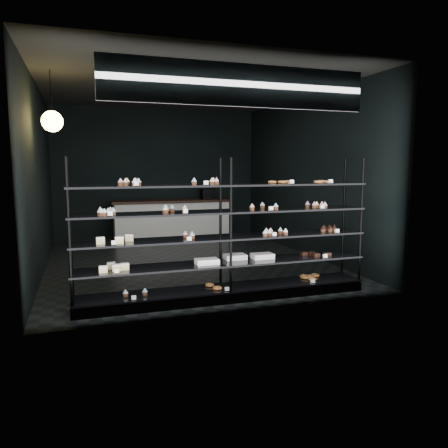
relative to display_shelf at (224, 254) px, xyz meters
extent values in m
cube|color=black|center=(0.04, 2.45, -0.62)|extent=(5.00, 6.00, 0.01)
cube|color=black|center=(0.04, 2.45, 2.57)|extent=(5.00, 6.00, 0.01)
cube|color=black|center=(0.04, 5.45, 0.97)|extent=(5.00, 0.01, 3.20)
cube|color=black|center=(0.04, -0.55, 0.97)|extent=(5.00, 0.01, 3.20)
cube|color=black|center=(-2.46, 2.45, 0.97)|extent=(0.01, 6.00, 3.20)
cube|color=black|center=(2.54, 2.45, 0.97)|extent=(0.01, 6.00, 3.20)
cube|color=black|center=(0.02, 0.00, -0.57)|extent=(4.00, 0.50, 0.12)
cylinder|color=black|center=(-1.95, -0.22, 0.36)|extent=(0.04, 0.04, 1.85)
cylinder|color=black|center=(-1.95, 0.22, 0.36)|extent=(0.04, 0.04, 1.85)
cylinder|color=black|center=(0.02, -0.22, 0.36)|extent=(0.04, 0.04, 1.85)
cylinder|color=black|center=(0.02, 0.22, 0.36)|extent=(0.04, 0.04, 1.85)
cylinder|color=black|center=(1.99, -0.22, 0.36)|extent=(0.04, 0.04, 1.85)
cylinder|color=black|center=(1.99, 0.22, 0.36)|extent=(0.04, 0.04, 1.85)
cube|color=black|center=(0.02, 0.00, -0.48)|extent=(4.00, 0.50, 0.03)
cube|color=black|center=(0.02, 0.00, -0.13)|extent=(4.00, 0.50, 0.02)
cube|color=black|center=(0.02, 0.00, 0.22)|extent=(4.00, 0.50, 0.02)
cube|color=black|center=(0.02, 0.00, 0.57)|extent=(4.00, 0.50, 0.02)
cube|color=black|center=(0.02, 0.00, 0.92)|extent=(4.00, 0.50, 0.02)
cube|color=white|center=(-1.20, -0.18, 0.96)|extent=(0.06, 0.04, 0.06)
cube|color=white|center=(-0.25, -0.18, 0.96)|extent=(0.06, 0.04, 0.06)
cube|color=white|center=(0.85, -0.18, 0.96)|extent=(0.05, 0.04, 0.06)
cube|color=white|center=(1.54, -0.18, 0.96)|extent=(0.06, 0.04, 0.06)
cube|color=white|center=(-1.50, -0.18, 0.61)|extent=(0.06, 0.04, 0.06)
cube|color=white|center=(-0.61, -0.18, 0.61)|extent=(0.05, 0.04, 0.06)
cube|color=white|center=(0.56, -0.18, 0.61)|extent=(0.05, 0.04, 0.06)
cube|color=white|center=(1.33, -0.18, 0.61)|extent=(0.06, 0.04, 0.06)
cube|color=white|center=(-1.41, -0.18, 0.26)|extent=(0.06, 0.04, 0.06)
cube|color=white|center=(-0.48, -0.18, 0.26)|extent=(0.05, 0.04, 0.06)
cube|color=white|center=(0.70, -0.18, 0.26)|extent=(0.05, 0.04, 0.06)
cube|color=white|center=(1.59, -0.18, 0.26)|extent=(0.06, 0.04, 0.06)
cube|color=white|center=(-1.38, -0.18, -0.09)|extent=(0.06, 0.04, 0.06)
cube|color=white|center=(1.40, -0.18, -0.09)|extent=(0.06, 0.04, 0.06)
cube|color=white|center=(-1.21, -0.18, -0.44)|extent=(0.06, 0.04, 0.06)
cube|color=white|center=(-0.06, -0.18, -0.44)|extent=(0.06, 0.04, 0.06)
cube|color=white|center=(1.29, -0.18, -0.44)|extent=(0.06, 0.04, 0.06)
cube|color=#0D1643|center=(0.04, -0.47, 2.12)|extent=(3.20, 0.04, 0.45)
cube|color=white|center=(0.04, -0.49, 2.12)|extent=(3.30, 0.02, 0.50)
cylinder|color=black|center=(-2.16, 1.51, 2.26)|extent=(0.01, 0.01, 0.58)
sphere|color=#F5C356|center=(-2.16, 1.51, 1.82)|extent=(0.31, 0.31, 0.31)
cube|color=silver|center=(0.28, 4.95, -0.17)|extent=(2.75, 0.60, 0.92)
cube|color=black|center=(0.28, 4.95, 0.32)|extent=(2.86, 0.65, 0.06)
cube|color=black|center=(1.18, 4.95, 0.48)|extent=(0.30, 0.30, 0.25)
camera|label=1|loc=(-1.80, -5.48, 1.18)|focal=35.00mm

